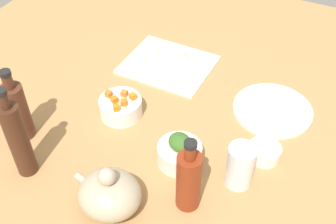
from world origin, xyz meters
TOP-DOWN VIEW (x-y plane):
  - tabletop at (0.00, 0.00)cm, footprint 190.00×190.00cm
  - cutting_board at (12.72, -26.55)cm, footprint 30.60×25.94cm
  - plate_tofu at (-27.04, -19.48)cm, footprint 24.72×24.72cm
  - bowl_greens at (-9.24, 11.85)cm, footprint 12.28×12.28cm
  - bowl_carrots at (15.06, 2.29)cm, footprint 13.12×13.12cm
  - bowl_small_side at (-29.82, 0.45)cm, footprint 9.17×9.17cm
  - teapot at (0.52, 32.85)cm, footprint 17.50×14.77cm
  - bottle_0 at (36.42, 22.25)cm, footprint 6.32×6.32cm
  - bottle_1 at (-16.81, 23.42)cm, footprint 6.11×6.11cm
  - bottle_2 at (26.65, 32.53)cm, footprint 5.33×5.33cm
  - drinking_glass_0 at (-26.09, 11.49)cm, footprint 7.26×7.26cm
  - carrot_cube_0 at (12.90, 3.61)cm, footprint 2.39×2.39cm
  - carrot_cube_1 at (14.83, -0.31)cm, footprint 1.86×1.86cm
  - carrot_cube_2 at (16.07, 3.77)cm, footprint 2.43×2.43cm
  - carrot_cube_3 at (19.06, 2.25)cm, footprint 1.92×1.92cm
  - carrot_cube_4 at (13.71, 6.59)cm, footprint 2.53×2.53cm
  - carrot_cube_5 at (11.80, 0.03)cm, footprint 2.31×2.31cm
  - chopped_greens_mound at (-9.24, 11.85)cm, footprint 8.94×8.72cm
  - tofu_cube_0 at (-31.05, -19.05)cm, footprint 2.47×2.47cm
  - tofu_cube_1 at (-27.28, -21.03)cm, footprint 3.07×3.07cm
  - tofu_cube_2 at (-25.34, -14.94)cm, footprint 2.98×2.98cm
  - tofu_cube_3 at (-29.75, -15.32)cm, footprint 2.64×2.64cm
  - tofu_cube_4 at (-23.21, -19.03)cm, footprint 2.76×2.76cm
  - dumpling_0 at (20.53, -34.80)cm, footprint 6.20×5.67cm
  - dumpling_1 at (21.24, -21.95)cm, footprint 5.11×5.18cm
  - dumpling_2 at (9.38, -31.50)cm, footprint 5.58×5.76cm
  - dumpling_3 at (7.58, -20.49)cm, footprint 5.13×5.02cm
  - dumpling_4 at (20.00, -28.86)cm, footprint 5.83×5.68cm
  - dumpling_5 at (15.16, -26.13)cm, footprint 6.20×6.20cm

SIDE VIEW (x-z plane):
  - tabletop at x=0.00cm, z-range 0.00..3.00cm
  - cutting_board at x=12.72cm, z-range 3.00..4.00cm
  - plate_tofu at x=-27.04cm, z-range 3.00..4.20cm
  - bowl_small_side at x=-29.82cm, z-range 3.00..6.91cm
  - dumpling_3 at x=7.58cm, z-range 4.00..6.28cm
  - dumpling_5 at x=15.16cm, z-range 4.00..6.28cm
  - dumpling_1 at x=21.24cm, z-range 4.00..6.55cm
  - tofu_cube_0 at x=-31.05cm, z-range 4.20..6.40cm
  - tofu_cube_1 at x=-27.28cm, z-range 4.20..6.40cm
  - tofu_cube_2 at x=-25.34cm, z-range 4.20..6.40cm
  - tofu_cube_3 at x=-29.75cm, z-range 4.20..6.40cm
  - tofu_cube_4 at x=-23.21cm, z-range 4.20..6.40cm
  - dumpling_0 at x=20.53cm, z-range 4.00..6.75cm
  - dumpling_4 at x=20.00cm, z-range 4.00..6.97cm
  - dumpling_2 at x=9.38cm, z-range 4.00..7.04cm
  - bowl_carrots at x=15.06cm, z-range 3.00..8.77cm
  - bowl_greens at x=-9.24cm, z-range 3.00..8.81cm
  - teapot at x=0.52cm, z-range 1.24..15.59cm
  - drinking_glass_0 at x=-26.09cm, z-range 3.00..15.78cm
  - carrot_cube_0 at x=12.90cm, z-range 8.77..10.57cm
  - carrot_cube_1 at x=14.83cm, z-range 8.77..10.57cm
  - carrot_cube_2 at x=16.07cm, z-range 8.77..10.57cm
  - carrot_cube_3 at x=19.06cm, z-range 8.77..10.57cm
  - carrot_cube_4 at x=13.71cm, z-range 8.77..10.57cm
  - carrot_cube_5 at x=11.80cm, z-range 8.77..10.57cm
  - chopped_greens_mound at x=-9.24cm, z-range 8.81..12.75cm
  - bottle_1 at x=-16.81cm, z-range 1.12..23.62cm
  - bottle_0 at x=36.42cm, z-range 0.97..24.37cm
  - bottle_2 at x=26.65cm, z-range 0.98..29.43cm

